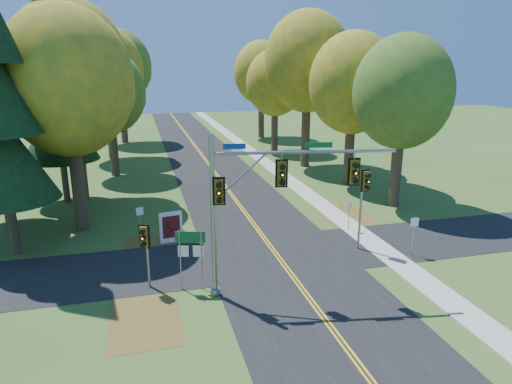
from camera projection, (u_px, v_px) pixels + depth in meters
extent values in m
plane|color=#31531D|center=(287.00, 269.00, 24.38)|extent=(160.00, 160.00, 0.00)
cube|color=black|center=(287.00, 269.00, 24.38)|extent=(8.00, 160.00, 0.02)
cube|color=black|center=(276.00, 255.00, 26.24)|extent=(60.00, 6.00, 0.02)
cube|color=gold|center=(286.00, 269.00, 24.35)|extent=(0.10, 160.00, 0.01)
cube|color=gold|center=(289.00, 269.00, 24.40)|extent=(0.10, 160.00, 0.01)
cube|color=#9E998E|center=(391.00, 257.00, 25.88)|extent=(1.60, 160.00, 0.06)
cube|color=brown|center=(160.00, 253.00, 26.52)|extent=(4.00, 6.00, 0.00)
cube|color=brown|center=(353.00, 222.00, 31.61)|extent=(3.50, 8.00, 0.00)
cube|color=brown|center=(145.00, 318.00, 19.77)|extent=(3.00, 5.00, 0.00)
cylinder|color=#38281C|center=(78.00, 180.00, 29.39)|extent=(0.86, 0.86, 6.75)
ellipsoid|color=gold|center=(67.00, 81.00, 27.69)|extent=(8.00, 8.00, 9.20)
sphere|color=gold|center=(97.00, 93.00, 29.42)|extent=(4.80, 4.80, 4.80)
sphere|color=gold|center=(38.00, 68.00, 26.39)|extent=(4.40, 4.40, 4.40)
cylinder|color=#38281C|center=(396.00, 167.00, 34.44)|extent=(0.83, 0.83, 6.08)
ellipsoid|color=#567A26|center=(403.00, 92.00, 32.91)|extent=(7.20, 7.20, 8.28)
sphere|color=#567A26|center=(411.00, 101.00, 34.46)|extent=(4.32, 4.32, 4.32)
sphere|color=#567A26|center=(393.00, 82.00, 31.74)|extent=(3.96, 3.96, 3.96)
cylinder|color=#38281C|center=(79.00, 155.00, 35.57)|extent=(0.89, 0.89, 7.42)
ellipsoid|color=gold|center=(69.00, 66.00, 33.72)|extent=(8.60, 8.60, 9.89)
sphere|color=gold|center=(96.00, 77.00, 35.58)|extent=(5.16, 5.16, 5.16)
sphere|color=gold|center=(44.00, 53.00, 32.32)|extent=(4.73, 4.73, 4.73)
cylinder|color=#38281C|center=(349.00, 150.00, 40.59)|extent=(0.84, 0.84, 6.30)
ellipsoid|color=gold|center=(353.00, 83.00, 38.99)|extent=(7.60, 7.60, 8.74)
sphere|color=gold|center=(362.00, 91.00, 40.63)|extent=(4.56, 4.56, 4.56)
sphere|color=gold|center=(343.00, 74.00, 37.75)|extent=(4.18, 4.18, 4.18)
cylinder|color=#38281C|center=(113.00, 147.00, 43.98)|extent=(0.81, 0.81, 5.62)
ellipsoid|color=#567A26|center=(109.00, 92.00, 42.56)|extent=(6.80, 6.80, 7.82)
sphere|color=#567A26|center=(125.00, 98.00, 44.02)|extent=(4.08, 4.08, 4.08)
sphere|color=#567A26|center=(94.00, 85.00, 41.45)|extent=(3.74, 3.74, 3.74)
cylinder|color=#38281C|center=(306.00, 130.00, 47.67)|extent=(0.90, 0.90, 7.65)
ellipsoid|color=gold|center=(308.00, 62.00, 45.78)|extent=(8.80, 8.80, 10.12)
sphere|color=gold|center=(319.00, 70.00, 47.67)|extent=(5.28, 5.28, 5.28)
sphere|color=gold|center=(296.00, 52.00, 44.34)|extent=(4.84, 4.84, 4.84)
cylinder|color=#38281C|center=(110.00, 128.00, 51.74)|extent=(0.87, 0.87, 6.98)
ellipsoid|color=gold|center=(105.00, 70.00, 50.00)|extent=(8.20, 8.20, 9.43)
sphere|color=gold|center=(122.00, 77.00, 51.77)|extent=(4.92, 4.92, 4.92)
sphere|color=gold|center=(90.00, 62.00, 48.66)|extent=(4.51, 4.51, 4.51)
cylinder|color=#38281C|center=(275.00, 127.00, 56.33)|extent=(0.82, 0.82, 5.85)
ellipsoid|color=gold|center=(275.00, 83.00, 54.86)|extent=(7.00, 7.00, 8.05)
sphere|color=gold|center=(283.00, 88.00, 56.37)|extent=(4.20, 4.20, 4.20)
sphere|color=gold|center=(267.00, 77.00, 53.72)|extent=(3.85, 3.85, 3.85)
cylinder|color=#38281C|center=(123.00, 116.00, 62.15)|extent=(0.88, 0.88, 7.20)
ellipsoid|color=#567A26|center=(119.00, 66.00, 60.35)|extent=(8.40, 8.40, 9.66)
sphere|color=#567A26|center=(133.00, 73.00, 62.16)|extent=(5.04, 5.04, 5.04)
sphere|color=#567A26|center=(107.00, 60.00, 58.98)|extent=(4.62, 4.62, 4.62)
cylinder|color=#38281C|center=(261.00, 115.00, 66.49)|extent=(0.85, 0.85, 6.53)
ellipsoid|color=gold|center=(261.00, 73.00, 64.84)|extent=(7.80, 7.80, 8.97)
sphere|color=gold|center=(269.00, 78.00, 66.52)|extent=(4.68, 4.68, 4.68)
sphere|color=gold|center=(253.00, 67.00, 63.57)|extent=(4.29, 4.29, 4.29)
cylinder|color=#38281C|center=(13.00, 227.00, 26.00)|extent=(0.50, 0.50, 3.24)
cone|color=black|center=(2.00, 155.00, 24.84)|extent=(5.60, 5.60, 5.17)
cylinder|color=#38281C|center=(7.00, 206.00, 30.33)|extent=(0.50, 0.50, 2.88)
cylinder|color=#38281C|center=(65.00, 181.00, 35.64)|extent=(0.50, 0.50, 3.42)
cone|color=black|center=(58.00, 124.00, 34.42)|extent=(5.60, 5.60, 5.45)
cone|color=black|center=(52.00, 71.00, 33.35)|extent=(4.57, 4.57, 5.45)
cone|color=black|center=(45.00, 14.00, 32.29)|extent=(3.55, 3.55, 5.45)
cylinder|color=gray|center=(213.00, 218.00, 20.64)|extent=(0.24, 0.24, 7.72)
cylinder|color=gray|center=(215.00, 292.00, 21.65)|extent=(0.49, 0.49, 0.33)
cylinder|color=gray|center=(305.00, 152.00, 20.20)|extent=(8.19, 1.48, 0.15)
cylinder|color=gray|center=(240.00, 178.00, 20.24)|extent=(2.48, 0.50, 2.28)
cylinder|color=gray|center=(282.00, 157.00, 20.16)|extent=(0.04, 0.04, 0.40)
cube|color=#72590C|center=(282.00, 173.00, 20.36)|extent=(0.42, 0.39, 1.10)
cube|color=black|center=(282.00, 173.00, 20.36)|extent=(0.57, 0.12, 1.30)
sphere|color=orange|center=(282.00, 175.00, 20.12)|extent=(0.20, 0.20, 0.20)
cylinder|color=black|center=(283.00, 167.00, 20.02)|extent=(0.29, 0.22, 0.26)
cylinder|color=black|center=(282.00, 175.00, 20.12)|extent=(0.29, 0.22, 0.26)
cylinder|color=black|center=(282.00, 182.00, 20.22)|extent=(0.29, 0.22, 0.26)
cylinder|color=gray|center=(355.00, 156.00, 20.46)|extent=(0.04, 0.04, 0.40)
cube|color=#72590C|center=(354.00, 172.00, 20.66)|extent=(0.42, 0.39, 1.10)
cube|color=black|center=(354.00, 172.00, 20.66)|extent=(0.57, 0.12, 1.30)
sphere|color=orange|center=(355.00, 173.00, 20.42)|extent=(0.20, 0.20, 0.20)
cylinder|color=black|center=(356.00, 165.00, 20.32)|extent=(0.29, 0.22, 0.26)
cylinder|color=black|center=(355.00, 173.00, 20.42)|extent=(0.29, 0.22, 0.26)
cylinder|color=black|center=(355.00, 181.00, 20.52)|extent=(0.29, 0.22, 0.26)
cube|color=#72590C|center=(219.00, 191.00, 20.14)|extent=(0.42, 0.39, 1.10)
cube|color=black|center=(219.00, 191.00, 20.14)|extent=(0.57, 0.12, 1.30)
sphere|color=orange|center=(219.00, 193.00, 19.90)|extent=(0.20, 0.20, 0.20)
cylinder|color=black|center=(219.00, 185.00, 19.80)|extent=(0.29, 0.22, 0.26)
cylinder|color=black|center=(219.00, 193.00, 19.90)|extent=(0.29, 0.22, 0.26)
cylinder|color=black|center=(219.00, 200.00, 20.00)|extent=(0.29, 0.22, 0.26)
cube|color=navy|center=(234.00, 146.00, 19.83)|extent=(0.99, 0.20, 0.24)
cube|color=#0C5926|center=(319.00, 145.00, 20.17)|extent=(1.20, 0.24, 0.24)
cylinder|color=gray|center=(360.00, 210.00, 26.43)|extent=(0.13, 0.13, 4.79)
cube|color=#72590C|center=(365.00, 180.00, 25.71)|extent=(0.42, 0.38, 1.09)
cube|color=black|center=(365.00, 180.00, 25.71)|extent=(0.56, 0.12, 1.29)
sphere|color=orange|center=(368.00, 182.00, 25.49)|extent=(0.20, 0.20, 0.20)
cylinder|color=black|center=(368.00, 175.00, 25.40)|extent=(0.29, 0.21, 0.26)
cylinder|color=black|center=(368.00, 182.00, 25.49)|extent=(0.29, 0.21, 0.26)
cylinder|color=black|center=(367.00, 188.00, 25.59)|extent=(0.29, 0.21, 0.26)
cylinder|color=gray|center=(148.00, 256.00, 22.05)|extent=(0.12, 0.12, 3.26)
cube|color=#72590C|center=(145.00, 236.00, 21.53)|extent=(0.43, 0.41, 1.02)
cube|color=black|center=(145.00, 236.00, 21.53)|extent=(0.51, 0.21, 1.20)
sphere|color=orange|center=(143.00, 238.00, 21.31)|extent=(0.18, 0.18, 0.18)
cylinder|color=black|center=(142.00, 232.00, 21.22)|extent=(0.29, 0.24, 0.24)
cylinder|color=black|center=(143.00, 238.00, 21.31)|extent=(0.29, 0.24, 0.24)
cylinder|color=black|center=(143.00, 245.00, 21.40)|extent=(0.29, 0.24, 0.24)
cylinder|color=gray|center=(180.00, 260.00, 21.83)|extent=(0.06, 0.06, 3.07)
cylinder|color=gray|center=(202.00, 260.00, 21.84)|extent=(0.06, 0.06, 3.07)
cube|color=#0B4F2B|center=(190.00, 237.00, 21.55)|extent=(1.40, 0.39, 0.56)
cube|color=silver|center=(190.00, 237.00, 21.55)|extent=(1.19, 0.30, 0.08)
cube|color=silver|center=(183.00, 251.00, 21.74)|extent=(0.51, 0.16, 0.56)
cube|color=black|center=(183.00, 245.00, 21.65)|extent=(0.50, 0.13, 0.10)
cube|color=silver|center=(198.00, 251.00, 21.75)|extent=(0.51, 0.16, 0.56)
cube|color=black|center=(198.00, 244.00, 21.65)|extent=(0.50, 0.13, 0.10)
cube|color=white|center=(171.00, 227.00, 27.88)|extent=(1.40, 0.41, 1.92)
cube|color=maroon|center=(171.00, 227.00, 27.77)|extent=(1.05, 0.19, 1.38)
cube|color=white|center=(163.00, 241.00, 27.89)|extent=(0.10, 0.10, 0.32)
cube|color=white|center=(180.00, 238.00, 28.30)|extent=(0.10, 0.10, 0.32)
cylinder|color=gray|center=(349.00, 217.00, 29.67)|extent=(0.04, 0.04, 1.97)
cube|color=white|center=(350.00, 206.00, 29.45)|extent=(0.38, 0.04, 0.40)
cylinder|color=gray|center=(413.00, 236.00, 25.88)|extent=(0.05, 0.05, 2.33)
cube|color=silver|center=(415.00, 222.00, 25.63)|extent=(0.44, 0.12, 0.48)
cylinder|color=gray|center=(141.00, 224.00, 27.84)|extent=(0.05, 0.05, 2.30)
cube|color=white|center=(140.00, 211.00, 27.59)|extent=(0.43, 0.14, 0.47)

